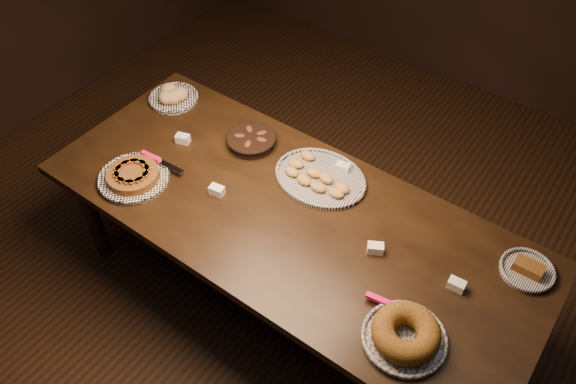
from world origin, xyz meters
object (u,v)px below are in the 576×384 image
Objects in this scene: apple_tart_plate at (134,176)px; madeleine_platter at (319,177)px; buffet_table at (287,222)px; bundt_cake_plate at (405,334)px.

apple_tart_plate is 0.75× the size of madeleine_platter.
apple_tart_plate is 0.91m from madeleine_platter.
apple_tart_plate is (-0.73, -0.28, 0.10)m from buffet_table.
buffet_table is at bearing -76.62° from madeleine_platter.
apple_tart_plate is at bearing -130.17° from madeleine_platter.
buffet_table is at bearing 153.36° from bundt_cake_plate.
madeleine_platter is at bearing 89.60° from buffet_table.
bundt_cake_plate reaches higher than apple_tart_plate.
madeleine_platter is (0.73, 0.53, -0.01)m from apple_tart_plate.
buffet_table is 0.80m from bundt_cake_plate.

